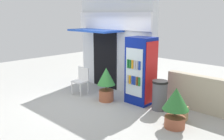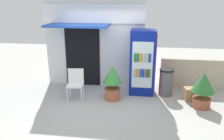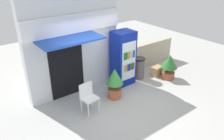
# 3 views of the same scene
# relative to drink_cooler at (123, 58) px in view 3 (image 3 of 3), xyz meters

# --- Properties ---
(ground) EXTENTS (16.00, 16.00, 0.00)m
(ground) POSITION_rel_drink_cooler_xyz_m (-1.16, -1.07, -0.96)
(ground) COLOR #B2B2AD
(storefront_building) EXTENTS (3.18, 1.20, 3.22)m
(storefront_building) POSITION_rel_drink_cooler_xyz_m (-1.58, 0.56, 0.68)
(storefront_building) COLOR silver
(storefront_building) RESTS_ON ground
(drink_cooler) EXTENTS (0.75, 0.66, 1.93)m
(drink_cooler) POSITION_rel_drink_cooler_xyz_m (0.00, 0.00, 0.00)
(drink_cooler) COLOR navy
(drink_cooler) RESTS_ON ground
(plastic_chair) EXTENTS (0.48, 0.43, 0.88)m
(plastic_chair) POSITION_rel_drink_cooler_xyz_m (-1.87, -0.68, -0.45)
(plastic_chair) COLOR white
(plastic_chair) RESTS_ON ground
(potted_plant_near_shop) EXTENTS (0.54, 0.54, 1.02)m
(potted_plant_near_shop) POSITION_rel_drink_cooler_xyz_m (-0.83, -0.59, -0.38)
(potted_plant_near_shop) COLOR #AD5B3D
(potted_plant_near_shop) RESTS_ON ground
(potted_plant_curbside) EXTENTS (0.60, 0.60, 0.95)m
(potted_plant_curbside) POSITION_rel_drink_cooler_xyz_m (1.58, -0.76, -0.40)
(potted_plant_curbside) COLOR #995138
(potted_plant_curbside) RESTS_ON ground
(trash_bin) EXTENTS (0.42, 0.42, 0.82)m
(trash_bin) POSITION_rel_drink_cooler_xyz_m (0.71, -0.07, -0.55)
(trash_bin) COLOR #595960
(trash_bin) RESTS_ON ground
(stone_boundary_wall) EXTENTS (2.57, 0.24, 0.96)m
(stone_boundary_wall) POSITION_rel_drink_cooler_xyz_m (1.88, 0.62, -0.48)
(stone_boundary_wall) COLOR #B7AD93
(stone_boundary_wall) RESTS_ON ground
(cardboard_box) EXTENTS (0.46, 0.33, 0.36)m
(cardboard_box) POSITION_rel_drink_cooler_xyz_m (1.42, -0.33, -0.78)
(cardboard_box) COLOR tan
(cardboard_box) RESTS_ON ground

